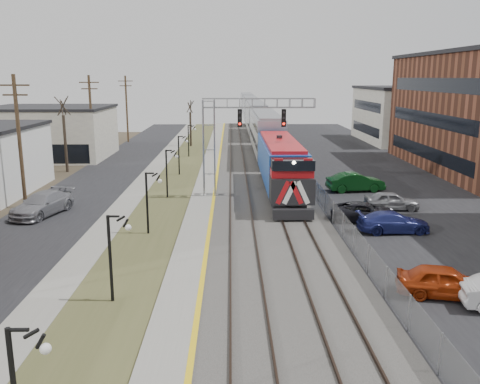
{
  "coord_description": "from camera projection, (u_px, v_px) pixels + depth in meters",
  "views": [
    {
      "loc": [
        1.3,
        -13.05,
        9.78
      ],
      "look_at": [
        1.86,
        18.58,
        2.6
      ],
      "focal_mm": 38.0,
      "sensor_mm": 36.0,
      "label": 1
    }
  ],
  "objects": [
    {
      "name": "sidewalk",
      "position": [
        145.0,
        181.0,
        48.86
      ],
      "size": [
        2.0,
        120.0,
        0.08
      ],
      "primitive_type": "cube",
      "color": "gray",
      "rests_on": "ground"
    },
    {
      "name": "car_lot_a",
      "position": [
        445.0,
        282.0,
        22.89
      ],
      "size": [
        4.55,
        2.65,
        1.45
      ],
      "primitive_type": "imported",
      "rotation": [
        0.0,
        0.0,
        1.34
      ],
      "color": "#9A2C0B",
      "rests_on": "ground"
    },
    {
      "name": "grass_median",
      "position": [
        176.0,
        181.0,
        48.91
      ],
      "size": [
        4.0,
        120.0,
        0.06
      ],
      "primitive_type": "cube",
      "color": "#474A27",
      "rests_on": "ground"
    },
    {
      "name": "car_lot_f",
      "position": [
        355.0,
        182.0,
        44.16
      ],
      "size": [
        5.11,
        2.31,
        1.63
      ],
      "primitive_type": "imported",
      "rotation": [
        0.0,
        0.0,
        1.69
      ],
      "color": "#0B3813",
      "rests_on": "ground"
    },
    {
      "name": "car_street_b",
      "position": [
        42.0,
        205.0,
        36.55
      ],
      "size": [
        3.77,
        5.98,
        1.61
      ],
      "primitive_type": "imported",
      "rotation": [
        0.0,
        0.0,
        -0.29
      ],
      "color": "gray",
      "rests_on": "ground"
    },
    {
      "name": "ballast_bed",
      "position": [
        259.0,
        180.0,
        49.04
      ],
      "size": [
        8.0,
        120.0,
        0.2
      ],
      "primitive_type": "cube",
      "color": "#595651",
      "rests_on": "ground"
    },
    {
      "name": "fence",
      "position": [
        303.0,
        172.0,
        48.95
      ],
      "size": [
        0.04,
        120.0,
        1.6
      ],
      "primitive_type": "cube",
      "color": "gray",
      "rests_on": "ground"
    },
    {
      "name": "car_lot_c",
      "position": [
        365.0,
        213.0,
        34.9
      ],
      "size": [
        5.11,
        3.26,
        1.31
      ],
      "primitive_type": "imported",
      "rotation": [
        0.0,
        0.0,
        1.33
      ],
      "color": "black",
      "rests_on": "ground"
    },
    {
      "name": "utility_poles",
      "position": [
        20.0,
        143.0,
        37.88
      ],
      "size": [
        0.28,
        80.28,
        10.0
      ],
      "color": "#4C3823",
      "rests_on": "ground"
    },
    {
      "name": "parking_lot",
      "position": [
        382.0,
        180.0,
        49.26
      ],
      "size": [
        16.0,
        120.0,
        0.04
      ],
      "primitive_type": "cube",
      "color": "black",
      "rests_on": "ground"
    },
    {
      "name": "train",
      "position": [
        255.0,
        117.0,
        88.39
      ],
      "size": [
        3.0,
        108.65,
        5.33
      ],
      "color": "#1342A2",
      "rests_on": "ground"
    },
    {
      "name": "bare_trees",
      "position": [
        95.0,
        148.0,
        51.99
      ],
      "size": [
        12.3,
        42.3,
        5.95
      ],
      "color": "#382D23",
      "rests_on": "ground"
    },
    {
      "name": "car_lot_e",
      "position": [
        392.0,
        201.0,
        38.05
      ],
      "size": [
        4.14,
        1.91,
        1.38
      ],
      "primitive_type": "imported",
      "rotation": [
        0.0,
        0.0,
        1.5
      ],
      "color": "slate",
      "rests_on": "ground"
    },
    {
      "name": "lampposts",
      "position": [
        148.0,
        203.0,
        32.18
      ],
      "size": [
        0.14,
        62.14,
        4.0
      ],
      "color": "black",
      "rests_on": "ground"
    },
    {
      "name": "platform_edge",
      "position": [
        216.0,
        178.0,
        48.93
      ],
      "size": [
        0.24,
        120.0,
        0.01
      ],
      "primitive_type": "cube",
      "color": "gold",
      "rests_on": "platform"
    },
    {
      "name": "track_far",
      "position": [
        275.0,
        178.0,
        49.02
      ],
      "size": [
        1.58,
        120.0,
        0.15
      ],
      "color": "#2D2119",
      "rests_on": "ballast_bed"
    },
    {
      "name": "car_lot_d",
      "position": [
        393.0,
        223.0,
        32.5
      ],
      "size": [
        4.65,
        2.01,
        1.33
      ],
      "primitive_type": "imported",
      "rotation": [
        0.0,
        0.0,
        1.6
      ],
      "color": "navy",
      "rests_on": "ground"
    },
    {
      "name": "platform",
      "position": [
        207.0,
        180.0,
        48.95
      ],
      "size": [
        2.0,
        120.0,
        0.24
      ],
      "primitive_type": "cube",
      "color": "gray",
      "rests_on": "ground"
    },
    {
      "name": "street_west",
      "position": [
        98.0,
        181.0,
        48.78
      ],
      "size": [
        7.0,
        120.0,
        0.04
      ],
      "primitive_type": "cube",
      "color": "black",
      "rests_on": "ground"
    },
    {
      "name": "signal_gantry",
      "position": [
        230.0,
        130.0,
        40.94
      ],
      "size": [
        9.0,
        1.07,
        8.15
      ],
      "color": "gray",
      "rests_on": "ground"
    },
    {
      "name": "track_near",
      "position": [
        238.0,
        178.0,
        48.96
      ],
      "size": [
        1.58,
        120.0,
        0.15
      ],
      "color": "#2D2119",
      "rests_on": "ballast_bed"
    }
  ]
}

